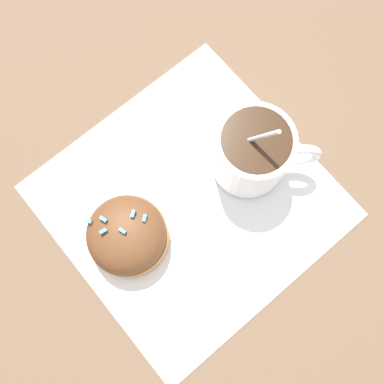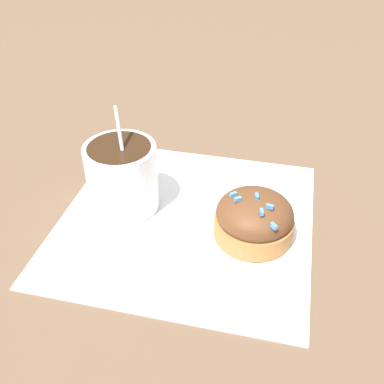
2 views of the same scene
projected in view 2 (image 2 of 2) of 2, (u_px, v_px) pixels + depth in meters
ground_plane at (186, 220)px, 0.49m from camera, size 3.00×3.00×0.00m
paper_napkin at (186, 219)px, 0.49m from camera, size 0.30×0.29×0.00m
coffee_cup at (123, 172)px, 0.49m from camera, size 0.10×0.08×0.12m
frosted_pastry at (253, 221)px, 0.45m from camera, size 0.08×0.08×0.05m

